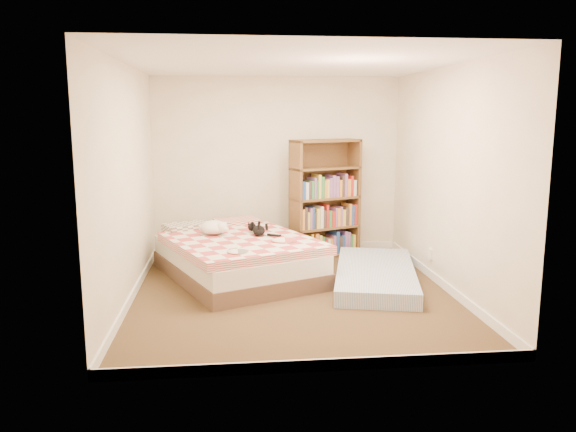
{
  "coord_description": "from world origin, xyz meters",
  "views": [
    {
      "loc": [
        -0.67,
        -6.02,
        1.95
      ],
      "look_at": [
        -0.02,
        0.3,
        0.82
      ],
      "focal_mm": 35.0,
      "sensor_mm": 36.0,
      "label": 1
    }
  ],
  "objects": [
    {
      "name": "white_dog",
      "position": [
        -0.88,
        0.85,
        0.59
      ],
      "size": [
        0.36,
        0.37,
        0.17
      ],
      "rotation": [
        0.0,
        0.0,
        0.04
      ],
      "color": "white",
      "rests_on": "bed"
    },
    {
      "name": "bed",
      "position": [
        -0.6,
        0.72,
        0.26
      ],
      "size": [
        2.19,
        2.53,
        0.57
      ],
      "rotation": [
        0.0,
        0.0,
        0.4
      ],
      "color": "brown",
      "rests_on": "room"
    },
    {
      "name": "black_cat",
      "position": [
        -0.33,
        0.79,
        0.56
      ],
      "size": [
        0.28,
        0.58,
        0.13
      ],
      "rotation": [
        0.0,
        0.0,
        0.43
      ],
      "color": "black",
      "rests_on": "bed"
    },
    {
      "name": "room",
      "position": [
        0.0,
        0.0,
        1.2
      ],
      "size": [
        3.51,
        4.01,
        2.51
      ],
      "color": "#432E1C",
      "rests_on": "ground"
    },
    {
      "name": "floor_mattress",
      "position": [
        1.03,
        0.29,
        0.09
      ],
      "size": [
        1.34,
        2.16,
        0.18
      ],
      "primitive_type": "cube",
      "rotation": [
        0.0,
        0.0,
        -0.23
      ],
      "color": "#6E8BB8",
      "rests_on": "room"
    },
    {
      "name": "bookshelf",
      "position": [
        0.64,
        1.65,
        0.59
      ],
      "size": [
        1.1,
        0.68,
        1.64
      ],
      "rotation": [
        0.0,
        0.0,
        0.38
      ],
      "color": "#51351B",
      "rests_on": "room"
    }
  ]
}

